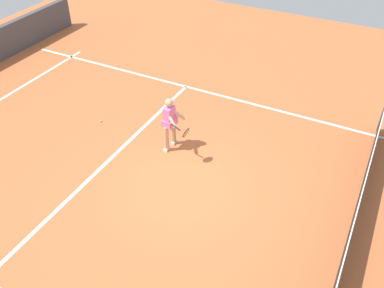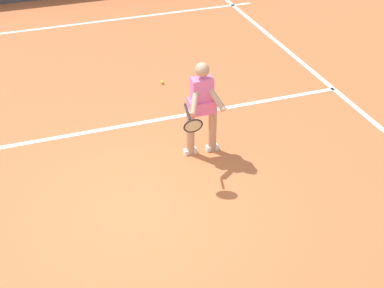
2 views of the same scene
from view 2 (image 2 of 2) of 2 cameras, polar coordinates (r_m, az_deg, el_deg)
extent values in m
plane|color=#C66638|center=(7.89, -4.34, -6.28)|extent=(25.18, 25.18, 0.00)
cube|color=white|center=(14.10, -12.43, 11.72)|extent=(9.57, 0.10, 0.01)
cube|color=white|center=(9.65, -7.88, 1.68)|extent=(8.57, 0.10, 0.01)
cylinder|color=tan|center=(8.79, 2.10, 1.52)|extent=(0.13, 0.13, 0.78)
cylinder|color=tan|center=(8.70, -0.16, 1.19)|extent=(0.13, 0.13, 0.78)
cube|color=white|center=(8.98, 2.05, -0.38)|extent=(0.20, 0.10, 0.08)
cube|color=white|center=(8.89, -0.16, -0.72)|extent=(0.20, 0.10, 0.08)
cube|color=pink|center=(8.41, 1.01, 5.11)|extent=(0.33, 0.22, 0.52)
cube|color=pink|center=(8.51, 1.00, 3.93)|extent=(0.42, 0.30, 0.20)
sphere|color=tan|center=(8.23, 1.04, 7.57)|extent=(0.22, 0.22, 0.22)
cylinder|color=tan|center=(8.32, 2.31, 4.89)|extent=(0.26, 0.48, 0.37)
cylinder|color=tan|center=(8.24, 0.31, 4.63)|extent=(0.31, 0.46, 0.37)
cylinder|color=black|center=(7.99, -0.47, 3.31)|extent=(0.05, 0.30, 0.14)
torus|color=black|center=(7.77, 0.12, 1.86)|extent=(0.29, 0.14, 0.28)
cylinder|color=beige|center=(7.77, 0.12, 1.86)|extent=(0.25, 0.10, 0.23)
sphere|color=#D1E533|center=(10.99, -3.05, 6.29)|extent=(0.07, 0.07, 0.07)
camera|label=1|loc=(6.13, -98.91, 19.04)|focal=39.15mm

